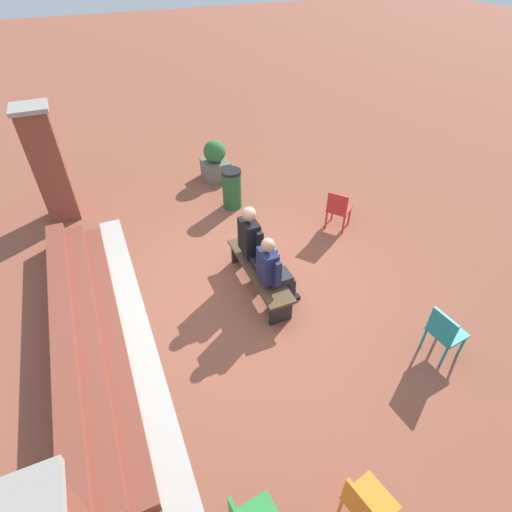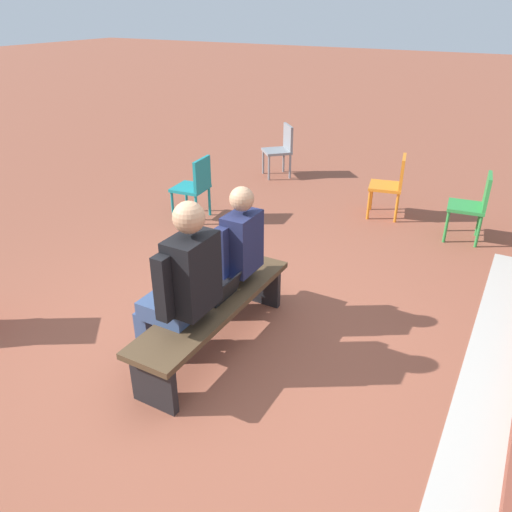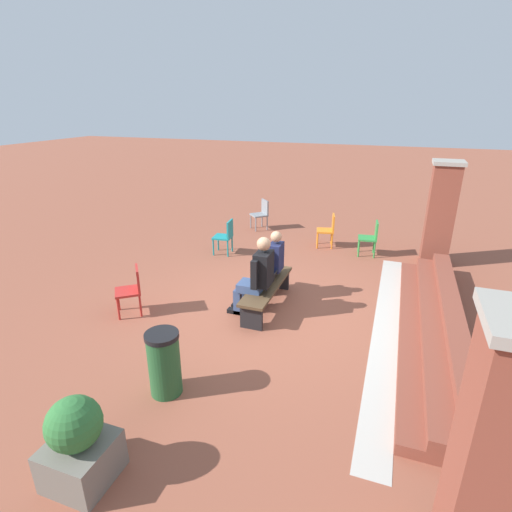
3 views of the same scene
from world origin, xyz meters
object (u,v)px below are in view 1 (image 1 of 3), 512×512
bench (259,272)px  person_student (274,270)px  plastic_chair_foreground (444,331)px  person_adult (256,241)px  plastic_chair_by_pillar (366,505)px  planter (215,161)px  plastic_chair_near_bench_right (338,208)px  laptop (261,269)px  litter_bin (232,189)px

bench → person_student: bearing=-170.3°
person_student → plastic_chair_foreground: (-1.84, -1.71, -0.22)m
person_adult → plastic_chair_by_pillar: size_ratio=1.70×
plastic_chair_by_pillar → planter: (7.51, -1.04, -0.04)m
person_student → plastic_chair_near_bench_right: person_student is taller
bench → person_student: person_student is taller
person_adult → laptop: (-0.40, 0.08, -0.25)m
plastic_chair_foreground → planter: 6.28m
planter → litter_bin: bearing=176.1°
bench → plastic_chair_by_pillar: 3.59m
plastic_chair_near_bench_right → person_student: bearing=123.8°
laptop → plastic_chair_foreground: (-2.15, -1.79, -0.02)m
bench → laptop: (-0.08, 0.01, 0.15)m
bench → laptop: bearing=170.9°
laptop → plastic_chair_by_pillar: bearing=172.7°
laptop → planter: size_ratio=0.34×
plastic_chair_near_bench_right → planter: size_ratio=0.89×
bench → person_student: (-0.38, -0.07, 0.35)m
person_adult → planter: bearing=-8.1°
planter → bench: bearing=171.5°
laptop → planter: bearing=-8.5°
laptop → litter_bin: size_ratio=0.37×
plastic_chair_foreground → plastic_chair_near_bench_right: bearing=-6.1°
laptop → plastic_chair_foreground: size_ratio=0.38×
plastic_chair_near_bench_right → plastic_chair_foreground: bearing=173.9°
person_student → laptop: 0.38m
bench → litter_bin: size_ratio=2.09×
person_student → planter: (4.34, -0.52, -0.27)m
bench → planter: (3.95, -0.59, 0.08)m
laptop → planter: 4.07m
laptop → planter: (4.03, -0.60, -0.06)m
laptop → person_adult: bearing=-12.0°
laptop → plastic_chair_near_bench_right: (1.06, -2.13, -0.02)m
plastic_chair_foreground → plastic_chair_near_bench_right: (3.21, -0.34, 0.00)m
bench → planter: planter is taller
planter → laptop: bearing=171.5°
bench → laptop: 0.16m
laptop → plastic_chair_foreground: 2.79m
laptop → plastic_chair_near_bench_right: 2.38m
person_adult → plastic_chair_foreground: bearing=-146.2°
plastic_chair_foreground → litter_bin: 4.97m
plastic_chair_by_pillar → planter: 7.58m
plastic_chair_near_bench_right → planter: (2.96, 1.53, -0.04)m
plastic_chair_foreground → plastic_chair_near_bench_right: same height
person_adult → plastic_chair_foreground: size_ratio=1.70×
person_adult → plastic_chair_near_bench_right: bearing=-72.0°
person_adult → litter_bin: bearing=-10.5°
plastic_chair_by_pillar → planter: planter is taller
person_student → planter: size_ratio=1.40×
bench → plastic_chair_by_pillar: plastic_chair_by_pillar is taller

